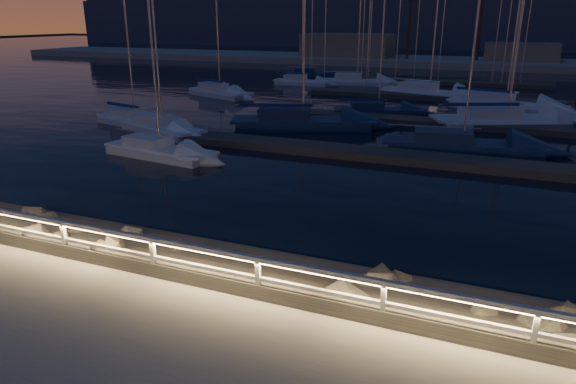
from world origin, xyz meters
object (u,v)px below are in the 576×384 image
sailboat_f (161,126)px  sailboat_a (134,119)px  sailboat_l (503,119)px  sailboat_b (158,149)px  sailboat_d (459,144)px  sailboat_n (355,81)px  sailboat_e (219,91)px  sailboat_c (299,121)px  sailboat_k (427,92)px  sailboat_i (301,81)px  guard_rail (218,260)px  sailboat_j (376,110)px  sailboat_m (310,74)px  sailboat_g (503,104)px

sailboat_f → sailboat_a: bearing=176.9°
sailboat_l → sailboat_b: bearing=-161.4°
sailboat_d → sailboat_n: sailboat_d is taller
sailboat_n → sailboat_b: bearing=-103.2°
sailboat_e → sailboat_c: bearing=-20.3°
sailboat_d → sailboat_l: (2.19, 8.29, 0.05)m
sailboat_b → sailboat_k: sailboat_k is taller
sailboat_l → sailboat_i: bearing=118.6°
guard_rail → sailboat_d: bearing=77.9°
sailboat_b → sailboat_j: sailboat_j is taller
guard_rail → sailboat_e: 37.34m
sailboat_d → sailboat_j: bearing=118.9°
sailboat_m → sailboat_k: bearing=-50.3°
sailboat_f → sailboat_l: sailboat_l is taller
sailboat_f → sailboat_c: bearing=52.1°
sailboat_n → sailboat_g: bearing=-47.0°
sailboat_e → sailboat_k: size_ratio=0.80×
sailboat_a → sailboat_n: (8.20, 27.35, 0.03)m
sailboat_e → sailboat_a: bearing=-63.5°
sailboat_k → sailboat_n: sailboat_k is taller
sailboat_b → sailboat_m: sailboat_b is taller
sailboat_a → sailboat_e: sailboat_e is taller
sailboat_d → sailboat_n: size_ratio=1.09×
sailboat_g → sailboat_m: bearing=157.7°
sailboat_a → sailboat_i: bearing=97.5°
sailboat_l → sailboat_f: bearing=-176.5°
sailboat_c → sailboat_m: bearing=88.5°
sailboat_b → sailboat_g: sailboat_g is taller
sailboat_e → sailboat_i: (4.05, 10.88, -0.04)m
sailboat_c → sailboat_i: 23.16m
sailboat_b → sailboat_f: 6.00m
sailboat_c → sailboat_f: size_ratio=1.35×
sailboat_j → sailboat_m: 26.68m
sailboat_a → sailboat_c: (10.91, 3.24, 0.06)m
sailboat_f → sailboat_l: 22.76m
sailboat_a → sailboat_d: bearing=15.8°
guard_rail → sailboat_i: 45.67m
sailboat_j → sailboat_l: 8.91m
sailboat_d → sailboat_i: size_ratio=1.33×
sailboat_n → sailboat_l: bearing=-60.7°
sailboat_c → sailboat_i: size_ratio=1.47×
sailboat_g → sailboat_m: (-22.35, 16.55, -0.05)m
sailboat_a → sailboat_l: sailboat_l is taller
sailboat_j → sailboat_i: bearing=107.5°
sailboat_e → sailboat_j: 16.45m
sailboat_c → sailboat_j: size_ratio=1.43×
sailboat_a → sailboat_i: size_ratio=1.01×
sailboat_e → sailboat_f: (4.54, -15.46, -0.04)m
sailboat_b → sailboat_g: bearing=61.0°
sailboat_i → sailboat_j: 19.22m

